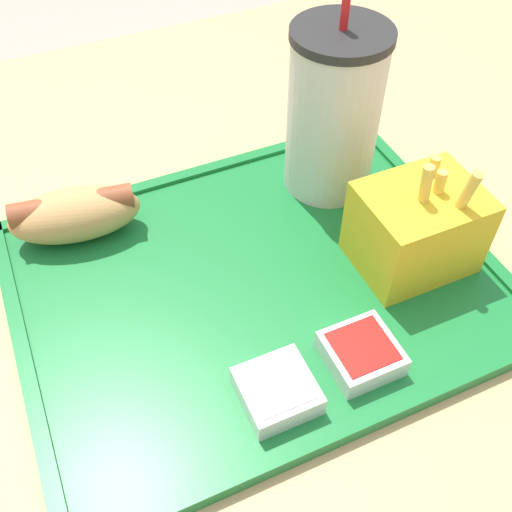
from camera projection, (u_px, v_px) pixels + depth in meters
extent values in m
cube|color=tan|center=(269.00, 451.00, 0.82)|extent=(1.45, 0.93, 0.77)
cube|color=#197233|center=(256.00, 283.00, 0.52)|extent=(0.40, 0.32, 0.01)
cube|color=#197233|center=(344.00, 429.00, 0.42)|extent=(0.40, 0.01, 0.00)
cube|color=#197233|center=(195.00, 172.00, 0.61)|extent=(0.40, 0.01, 0.00)
cube|color=#197233|center=(24.00, 358.00, 0.46)|extent=(0.01, 0.32, 0.00)
cube|color=#197233|center=(444.00, 213.00, 0.57)|extent=(0.01, 0.32, 0.00)
cylinder|color=silver|center=(333.00, 117.00, 0.55)|extent=(0.08, 0.08, 0.15)
cylinder|color=#262626|center=(343.00, 34.00, 0.49)|extent=(0.09, 0.09, 0.01)
cylinder|color=red|center=(345.00, 8.00, 0.47)|extent=(0.01, 0.01, 0.03)
ellipsoid|color=tan|center=(75.00, 215.00, 0.53)|extent=(0.12, 0.07, 0.05)
cylinder|color=brown|center=(72.00, 206.00, 0.53)|extent=(0.11, 0.04, 0.02)
cube|color=gold|center=(416.00, 228.00, 0.50)|extent=(0.10, 0.08, 0.08)
cylinder|color=#E5C14C|center=(435.00, 202.00, 0.49)|extent=(0.01, 0.01, 0.06)
cylinder|color=#E5C14C|center=(428.00, 186.00, 0.50)|extent=(0.01, 0.01, 0.06)
cylinder|color=#E5C14C|center=(422.00, 206.00, 0.48)|extent=(0.02, 0.01, 0.08)
cylinder|color=#E5C14C|center=(457.00, 210.00, 0.47)|extent=(0.01, 0.02, 0.08)
cube|color=silver|center=(277.00, 391.00, 0.43)|extent=(0.05, 0.05, 0.02)
cube|color=white|center=(277.00, 384.00, 0.43)|extent=(0.04, 0.04, 0.00)
cube|color=silver|center=(361.00, 354.00, 0.45)|extent=(0.05, 0.05, 0.02)
cube|color=#B21914|center=(363.00, 347.00, 0.45)|extent=(0.04, 0.04, 0.00)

